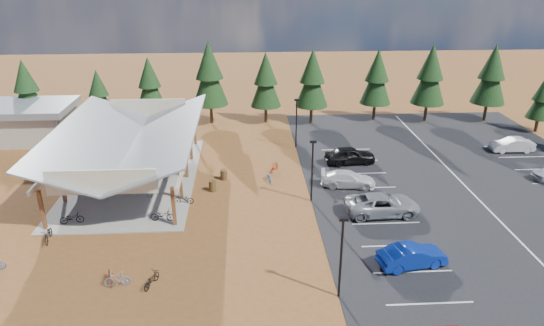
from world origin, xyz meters
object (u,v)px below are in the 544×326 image
object	(u,v)px
car_4	(350,155)
bike_13	(118,279)
trash_bin_1	(224,175)
bike_0	(72,218)
bike_2	(94,174)
bike_11	(110,277)
outbuilding	(20,122)
bike_7	(164,142)
trash_bin_0	(212,186)
bike_16	(184,199)
lamp_post_1	(312,167)
car_3	(348,179)
bike_5	(143,191)
car_9	(512,145)
bike_6	(172,163)
lamp_post_2	(296,120)
bike_1	(121,179)
bike_8	(48,235)
bike_pavilion	(130,138)
bike_4	(162,215)
bike_12	(151,280)
car_1	(412,256)
car_2	(382,204)
bike_3	(137,147)
bike_14	(269,177)
lamp_post_0	(341,252)
bike_15	(274,167)

from	to	relation	value
car_4	bike_13	bearing A→B (deg)	130.24
trash_bin_1	bike_0	distance (m)	12.99
bike_2	bike_11	world-z (taller)	bike_2
outbuilding	bike_7	xyz separation A→B (m)	(15.47, -3.27, -1.45)
bike_2	trash_bin_0	bearing A→B (deg)	-114.90
bike_16	lamp_post_1	bearing A→B (deg)	97.13
car_3	bike_5	bearing A→B (deg)	102.67
car_9	bike_6	bearing A→B (deg)	-84.37
lamp_post_2	bike_7	distance (m)	13.76
bike_1	bike_13	xyz separation A→B (m)	(3.01, -14.01, -0.14)
trash_bin_0	bike_6	size ratio (longest dim) A/B	0.51
bike_8	car_3	size ratio (longest dim) A/B	0.41
bike_pavilion	bike_4	xyz separation A→B (m)	(3.64, -7.80, -3.26)
bike_12	car_1	bearing A→B (deg)	-155.05
trash_bin_1	bike_6	bearing A→B (deg)	152.04
bike_6	car_1	bearing A→B (deg)	-141.49
bike_8	car_2	size ratio (longest dim) A/B	0.33
bike_2	bike_5	distance (m)	6.23
bike_4	car_2	bearing A→B (deg)	-84.69
bike_pavilion	trash_bin_1	size ratio (longest dim) A/B	21.56
bike_3	bike_5	world-z (taller)	bike_5
bike_8	trash_bin_1	bearing A→B (deg)	30.59
trash_bin_0	bike_3	bearing A→B (deg)	130.74
bike_0	bike_11	bearing A→B (deg)	-156.92
bike_3	car_1	bearing A→B (deg)	-120.86
bike_3	car_1	world-z (taller)	car_1
bike_8	car_9	size ratio (longest dim) A/B	0.44
lamp_post_1	bike_11	bearing A→B (deg)	-143.25
trash_bin_0	car_4	size ratio (longest dim) A/B	0.19
bike_12	car_4	size ratio (longest dim) A/B	0.35
bike_5	bike_13	world-z (taller)	bike_5
trash_bin_1	bike_7	distance (m)	10.43
bike_16	car_3	bearing A→B (deg)	107.26
bike_14	car_2	world-z (taller)	car_2
bike_11	bike_13	world-z (taller)	bike_13
lamp_post_1	bike_14	distance (m)	5.70
car_4	lamp_post_0	bearing A→B (deg)	161.35
car_9	bike_12	bearing A→B (deg)	-56.99
bike_16	bike_3	bearing A→B (deg)	-145.60
bike_11	bike_13	xyz separation A→B (m)	(0.53, -0.34, 0.04)
bike_2	bike_14	distance (m)	15.31
bike_14	car_9	bearing A→B (deg)	2.55
bike_0	bike_1	xyz separation A→B (m)	(2.03, 6.48, 0.08)
bike_1	bike_16	world-z (taller)	bike_1
lamp_post_1	car_3	distance (m)	4.80
bike_6	bike_8	size ratio (longest dim) A/B	0.95
bike_pavilion	car_9	bearing A→B (deg)	7.10
outbuilding	bike_15	bearing A→B (deg)	-20.91
bike_8	car_4	world-z (taller)	car_4
car_2	car_1	bearing A→B (deg)	178.21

